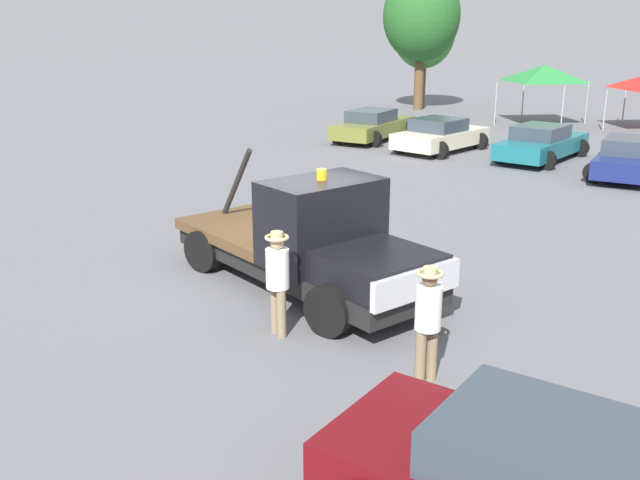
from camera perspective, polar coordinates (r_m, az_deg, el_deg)
ground_plane at (r=14.08m, az=-1.60°, el=-3.71°), size 160.00×160.00×0.00m
tow_truck at (r=13.48m, az=-0.63°, el=-0.37°), size 6.53×3.38×2.51m
person_near_truck at (r=10.23m, az=8.64°, el=-5.96°), size 0.39×0.39×1.75m
person_at_hood at (r=11.61m, az=-3.41°, el=-2.81°), size 0.40×0.40×1.79m
parked_car_olive at (r=31.55m, az=4.26°, el=9.14°), size 2.81×5.07×1.34m
parked_car_cream at (r=29.06m, az=9.60°, el=8.26°), size 2.74×4.41×1.34m
parked_car_teal at (r=28.01m, az=17.30°, el=7.41°), size 2.43×4.84×1.34m
parked_car_navy at (r=26.01m, az=23.53°, el=6.06°), size 2.85×5.00×1.34m
canopy_tent_green at (r=37.89m, az=17.50°, el=12.60°), size 3.44×3.44×2.94m
tree_left at (r=43.71m, az=8.31°, el=16.18°), size 3.68×3.68×6.57m
tree_center at (r=42.82m, az=8.12°, el=17.29°), size 4.38×4.38×7.83m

